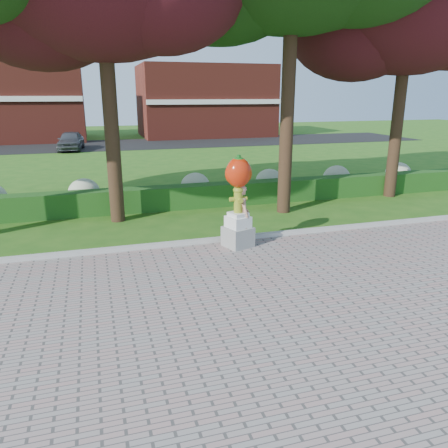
# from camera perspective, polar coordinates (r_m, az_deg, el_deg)

# --- Properties ---
(ground) EXTENTS (100.00, 100.00, 0.00)m
(ground) POSITION_cam_1_polar(r_m,az_deg,el_deg) (9.06, 1.70, -8.73)
(ground) COLOR #275B16
(ground) RESTS_ON ground
(walkway) EXTENTS (40.00, 14.00, 0.04)m
(walkway) POSITION_cam_1_polar(r_m,az_deg,el_deg) (5.99, 15.04, -24.20)
(walkway) COLOR gray
(walkway) RESTS_ON ground
(curb) EXTENTS (40.00, 0.18, 0.15)m
(curb) POSITION_cam_1_polar(r_m,az_deg,el_deg) (11.70, -2.93, -2.34)
(curb) COLOR #ADADA5
(curb) RESTS_ON ground
(lawn_hedge) EXTENTS (24.00, 0.70, 0.80)m
(lawn_hedge) POSITION_cam_1_polar(r_m,az_deg,el_deg) (15.38, -6.54, 3.48)
(lawn_hedge) COLOR #194A15
(lawn_hedge) RESTS_ON ground
(hydrangea_row) EXTENTS (20.10, 1.10, 0.99)m
(hydrangea_row) POSITION_cam_1_polar(r_m,az_deg,el_deg) (16.41, -5.22, 4.89)
(hydrangea_row) COLOR beige
(hydrangea_row) RESTS_ON ground
(street) EXTENTS (50.00, 8.00, 0.02)m
(street) POSITION_cam_1_polar(r_m,az_deg,el_deg) (36.06, -12.68, 10.11)
(street) COLOR black
(street) RESTS_ON ground
(building_right) EXTENTS (12.00, 8.00, 6.40)m
(building_right) POSITION_cam_1_polar(r_m,az_deg,el_deg) (43.09, -2.56, 15.75)
(building_right) COLOR maroon
(building_right) RESTS_ON ground
(tree_far_right) EXTENTS (7.88, 6.72, 10.21)m
(tree_far_right) POSITION_cam_1_polar(r_m,az_deg,el_deg) (18.34, 22.77, 25.18)
(tree_far_right) COLOR black
(tree_far_right) RESTS_ON ground
(hydrant_sculpture) EXTENTS (0.82, 0.82, 2.39)m
(hydrant_sculpture) POSITION_cam_1_polar(r_m,az_deg,el_deg) (11.13, 1.88, 3.26)
(hydrant_sculpture) COLOR gray
(hydrant_sculpture) RESTS_ON walkway
(woman) EXTENTS (0.45, 0.63, 1.62)m
(woman) POSITION_cam_1_polar(r_m,az_deg,el_deg) (11.33, 2.33, 1.13)
(woman) COLOR tan
(woman) RESTS_ON walkway
(parked_car) EXTENTS (1.96, 4.05, 1.33)m
(parked_car) POSITION_cam_1_polar(r_m,az_deg,el_deg) (33.32, -19.40, 10.24)
(parked_car) COLOR #43464B
(parked_car) RESTS_ON street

